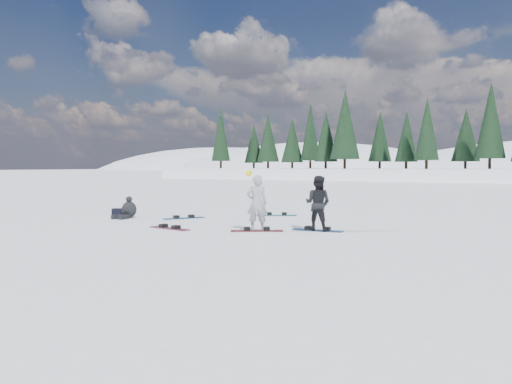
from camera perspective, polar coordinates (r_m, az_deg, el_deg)
ground at (r=14.65m, az=6.37°, el=-4.40°), size 420.00×420.00×0.00m
alpine_backdrop at (r=203.95m, az=23.84°, el=-1.72°), size 412.50×227.00×53.20m
snowboarder_woman at (r=14.28m, az=0.09°, el=-1.25°), size 0.71×0.65×1.77m
snowboarder_man at (r=14.50m, az=7.07°, el=-1.30°), size 0.78×0.61×1.60m
seated_rider at (r=18.58m, az=-14.40°, el=-1.97°), size 0.57×0.93×0.79m
gear_bag at (r=19.26m, az=-15.41°, el=-2.27°), size 0.52×0.43×0.30m
snowboard_woman at (r=14.36m, az=0.10°, el=-4.47°), size 1.44×1.00×0.03m
snowboard_man at (r=14.58m, az=7.05°, el=-4.38°), size 1.52×0.41×0.03m
snowboard_loose_b at (r=15.15m, az=-9.85°, el=-4.13°), size 1.53×0.53×0.03m
snowboard_loose_a at (r=18.01m, az=-8.25°, el=-2.98°), size 1.07×1.40×0.03m
snowboard_loose_c at (r=18.86m, az=2.39°, el=-2.69°), size 1.45×0.96×0.03m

